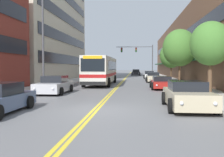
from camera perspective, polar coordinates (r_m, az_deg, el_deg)
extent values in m
plane|color=slate|center=(48.79, 3.22, 0.21)|extent=(240.00, 240.00, 0.00)
cube|color=#B2ADA5|center=(49.58, -4.99, 0.33)|extent=(3.17, 106.00, 0.14)
cube|color=#B2ADA5|center=(49.02, 11.53, 0.26)|extent=(3.17, 106.00, 0.14)
cube|color=yellow|center=(48.80, 3.11, 0.22)|extent=(0.14, 106.00, 0.01)
cube|color=yellow|center=(48.79, 3.34, 0.22)|extent=(0.14, 106.00, 0.01)
cube|color=black|center=(40.53, -10.01, 4.26)|extent=(0.08, 24.40, 1.40)
cube|color=black|center=(40.76, -10.04, 8.81)|extent=(0.08, 24.40, 1.40)
cube|color=black|center=(41.23, -10.08, 13.28)|extent=(0.08, 24.40, 1.40)
cube|color=brown|center=(50.04, 18.28, 6.18)|extent=(8.00, 68.00, 10.53)
cube|color=#1E4C28|center=(49.14, 13.05, 3.55)|extent=(1.10, 61.20, 0.24)
cube|color=black|center=(49.41, 13.69, 7.76)|extent=(0.08, 61.20, 1.40)
cube|color=silver|center=(29.33, -2.41, 2.05)|extent=(2.51, 12.14, 2.81)
cube|color=#B21919|center=(29.34, -2.41, 0.95)|extent=(2.53, 12.16, 0.32)
cube|color=black|center=(29.93, -2.25, 2.92)|extent=(2.54, 9.47, 1.01)
cube|color=black|center=(23.31, -4.47, 3.14)|extent=(2.26, 0.04, 1.24)
cube|color=yellow|center=(23.31, -4.48, 4.87)|extent=(1.81, 0.06, 0.28)
cube|color=black|center=(23.34, -4.46, -1.11)|extent=(2.46, 0.08, 0.32)
cylinder|color=black|center=(25.53, -6.53, -0.87)|extent=(0.30, 1.00, 1.00)
cylinder|color=black|center=(25.12, -0.79, -0.91)|extent=(0.30, 1.00, 1.00)
cylinder|color=black|center=(32.86, -3.82, -0.08)|extent=(0.30, 1.00, 1.00)
cylinder|color=black|center=(32.54, 0.65, -0.10)|extent=(0.30, 1.00, 1.00)
cube|color=#B7B7BC|center=(19.88, -13.06, -1.85)|extent=(1.88, 4.44, 0.70)
cube|color=black|center=(20.01, -12.92, -0.08)|extent=(1.61, 1.96, 0.51)
cylinder|color=black|center=(18.95, -17.14, -2.77)|extent=(0.22, 0.61, 0.61)
cylinder|color=black|center=(18.30, -11.57, -2.89)|extent=(0.22, 0.61, 0.61)
cylinder|color=black|center=(21.51, -14.32, -2.10)|extent=(0.22, 0.61, 0.61)
cylinder|color=black|center=(20.94, -9.36, -2.18)|extent=(0.22, 0.61, 0.61)
sphere|color=silver|center=(18.02, -17.32, -2.25)|extent=(0.16, 0.16, 0.16)
sphere|color=silver|center=(17.55, -13.36, -2.33)|extent=(0.16, 0.16, 0.16)
cube|color=red|center=(22.20, -12.89, -1.30)|extent=(0.18, 0.04, 0.10)
cube|color=red|center=(21.82, -9.51, -1.34)|extent=(0.18, 0.04, 0.10)
cylinder|color=black|center=(13.04, -18.30, -5.14)|extent=(0.22, 0.63, 0.63)
cube|color=red|center=(14.52, -22.71, -3.60)|extent=(0.18, 0.04, 0.10)
cube|color=red|center=(13.94, -17.89, -3.77)|extent=(0.18, 0.04, 0.10)
cube|color=#38383D|center=(44.34, -2.72, 0.65)|extent=(1.84, 4.53, 0.70)
cube|color=black|center=(44.51, -2.69, 1.41)|extent=(1.59, 1.99, 0.48)
cylinder|color=black|center=(43.11, -4.23, 0.31)|extent=(0.22, 0.62, 0.62)
cylinder|color=black|center=(42.83, -1.74, 0.30)|extent=(0.22, 0.62, 0.62)
cylinder|color=black|center=(45.88, -3.64, 0.45)|extent=(0.22, 0.62, 0.62)
cylinder|color=black|center=(45.62, -1.29, 0.44)|extent=(0.22, 0.62, 0.62)
sphere|color=silver|center=(42.18, -4.03, 0.59)|extent=(0.16, 0.16, 0.16)
sphere|color=silver|center=(41.99, -2.29, 0.59)|extent=(0.16, 0.16, 0.16)
cube|color=red|center=(46.69, -3.13, 0.79)|extent=(0.18, 0.04, 0.10)
cube|color=red|center=(46.51, -1.51, 0.78)|extent=(0.18, 0.04, 0.10)
cube|color=#BCAD89|center=(12.77, 16.83, -4.24)|extent=(1.89, 4.33, 0.71)
cube|color=black|center=(12.89, 16.71, -1.55)|extent=(1.62, 1.90, 0.46)
cylinder|color=black|center=(11.33, 13.34, -6.09)|extent=(0.22, 0.69, 0.69)
cylinder|color=black|center=(11.75, 22.76, -5.91)|extent=(0.22, 0.69, 0.69)
cylinder|color=black|center=(13.96, 11.83, -4.43)|extent=(0.22, 0.69, 0.69)
cylinder|color=black|center=(14.31, 19.56, -4.36)|extent=(0.22, 0.69, 0.69)
sphere|color=silver|center=(10.52, 15.64, -5.48)|extent=(0.16, 0.16, 0.16)
sphere|color=silver|center=(10.83, 22.56, -5.35)|extent=(0.16, 0.16, 0.16)
cube|color=red|center=(14.79, 12.59, -3.12)|extent=(0.18, 0.04, 0.10)
cube|color=red|center=(15.02, 17.74, -3.10)|extent=(0.18, 0.04, 0.10)
cube|color=white|center=(44.02, 8.54, 0.59)|extent=(1.73, 4.59, 0.65)
cube|color=black|center=(44.19, 8.53, 1.37)|extent=(1.49, 2.02, 0.53)
cylinder|color=black|center=(42.57, 7.44, 0.30)|extent=(0.22, 0.68, 0.68)
cylinder|color=black|center=(42.66, 9.83, 0.29)|extent=(0.22, 0.68, 0.68)
cylinder|color=black|center=(45.41, 7.32, 0.45)|extent=(0.22, 0.68, 0.68)
cylinder|color=black|center=(45.50, 9.56, 0.44)|extent=(0.22, 0.68, 0.68)
sphere|color=silver|center=(41.68, 7.87, 0.53)|extent=(0.16, 0.16, 0.16)
sphere|color=silver|center=(41.75, 9.54, 0.52)|extent=(0.16, 0.16, 0.16)
cube|color=red|center=(46.29, 7.61, 0.74)|extent=(0.18, 0.04, 0.10)
cube|color=red|center=(46.35, 9.16, 0.73)|extent=(0.18, 0.04, 0.10)
cube|color=maroon|center=(23.83, 11.34, -1.22)|extent=(1.86, 4.38, 0.55)
cube|color=black|center=(23.98, 11.31, -0.02)|extent=(1.60, 1.93, 0.44)
cylinder|color=black|center=(22.41, 9.27, -1.75)|extent=(0.22, 0.70, 0.70)
cylinder|color=black|center=(22.62, 14.08, -1.76)|extent=(0.22, 0.70, 0.70)
cylinder|color=black|center=(25.12, 8.86, -1.28)|extent=(0.22, 0.70, 0.70)
cylinder|color=black|center=(25.30, 13.16, -1.29)|extent=(0.22, 0.70, 0.70)
sphere|color=silver|center=(21.58, 10.22, -1.54)|extent=(0.16, 0.16, 0.16)
sphere|color=silver|center=(21.72, 13.64, -1.54)|extent=(0.16, 0.16, 0.16)
cube|color=red|center=(25.96, 9.38, -0.83)|extent=(0.18, 0.04, 0.10)
cube|color=red|center=(26.09, 12.31, -0.84)|extent=(0.18, 0.04, 0.10)
cube|color=beige|center=(34.52, 9.40, 0.09)|extent=(1.74, 4.56, 0.71)
cube|color=black|center=(34.68, 9.39, 1.07)|extent=(1.49, 2.00, 0.46)
cylinder|color=black|center=(33.07, 8.03, -0.35)|extent=(0.22, 0.69, 0.69)
cylinder|color=black|center=(33.20, 11.10, -0.36)|extent=(0.22, 0.69, 0.69)
cylinder|color=black|center=(35.89, 7.83, -0.12)|extent=(0.22, 0.69, 0.69)
cylinder|color=black|center=(36.01, 10.66, -0.13)|extent=(0.22, 0.69, 0.69)
sphere|color=silver|center=(32.19, 8.60, -0.02)|extent=(0.16, 0.16, 0.16)
sphere|color=silver|center=(32.28, 10.76, -0.03)|extent=(0.16, 0.16, 0.16)
cube|color=red|center=(36.77, 8.19, 0.31)|extent=(0.18, 0.04, 0.10)
cube|color=red|center=(36.85, 10.13, 0.30)|extent=(0.18, 0.04, 0.10)
cube|color=#232328|center=(62.88, 5.50, 1.25)|extent=(1.92, 4.43, 0.74)
cube|color=black|center=(63.04, 5.50, 1.84)|extent=(1.65, 1.95, 0.55)
cylinder|color=black|center=(61.52, 4.58, 1.02)|extent=(0.22, 0.67, 0.67)
cylinder|color=black|center=(61.52, 6.41, 1.01)|extent=(0.22, 0.67, 0.67)
cylinder|color=black|center=(64.26, 4.62, 1.09)|extent=(0.22, 0.67, 0.67)
cylinder|color=black|center=(64.26, 6.37, 1.08)|extent=(0.22, 0.67, 0.67)
sphere|color=silver|center=(60.64, 4.86, 1.24)|extent=(0.16, 0.16, 0.16)
sphere|color=silver|center=(60.65, 6.13, 1.23)|extent=(0.16, 0.16, 0.16)
cube|color=red|center=(65.10, 4.89, 1.33)|extent=(0.18, 0.04, 0.10)
cube|color=red|center=(65.10, 6.11, 1.33)|extent=(0.18, 0.04, 0.10)
cylinder|color=#47474C|center=(50.51, 9.23, 3.93)|extent=(0.18, 0.18, 6.46)
cylinder|color=#47474C|center=(50.55, 5.12, 7.22)|extent=(7.25, 0.11, 0.11)
cube|color=black|center=(50.51, 5.53, 6.54)|extent=(0.34, 0.26, 0.92)
sphere|color=red|center=(50.37, 5.53, 6.87)|extent=(0.18, 0.18, 0.18)
sphere|color=yellow|center=(50.35, 5.53, 6.55)|extent=(0.18, 0.18, 0.18)
sphere|color=green|center=(50.33, 5.53, 6.24)|extent=(0.18, 0.18, 0.18)
cylinder|color=black|center=(50.54, 5.53, 7.14)|extent=(0.02, 0.02, 0.14)
cube|color=black|center=(50.59, 2.22, 6.54)|extent=(0.34, 0.26, 0.92)
sphere|color=red|center=(50.45, 2.21, 6.87)|extent=(0.18, 0.18, 0.18)
sphere|color=yellow|center=(50.43, 2.21, 6.56)|extent=(0.18, 0.18, 0.18)
sphere|color=green|center=(50.41, 2.21, 6.24)|extent=(0.18, 0.18, 0.18)
cylinder|color=black|center=(50.63, 2.22, 7.14)|extent=(0.02, 0.02, 0.14)
cylinder|color=#47474C|center=(20.43, -15.50, 9.91)|extent=(0.16, 0.16, 9.34)
cylinder|color=brown|center=(17.53, 21.47, 0.02)|extent=(0.27, 0.27, 2.33)
ellipsoid|color=#42752D|center=(17.58, 21.60, 7.45)|extent=(2.62, 2.62, 2.88)
cylinder|color=brown|center=(27.07, 15.15, 1.07)|extent=(0.21, 0.21, 2.42)
ellipsoid|color=#42752D|center=(27.14, 15.22, 6.80)|extent=(3.52, 3.52, 3.88)
cylinder|color=brown|center=(35.52, 13.35, 1.24)|extent=(0.19, 0.19, 2.18)
ellipsoid|color=#42752D|center=(35.55, 13.39, 5.15)|extent=(3.13, 3.13, 3.45)
cylinder|color=yellow|center=(22.57, 15.75, -1.50)|extent=(0.20, 0.20, 0.64)
sphere|color=yellow|center=(22.55, 15.77, -0.56)|extent=(0.18, 0.18, 0.18)
cylinder|color=yellow|center=(22.54, 15.40, -1.32)|extent=(0.08, 0.09, 0.09)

